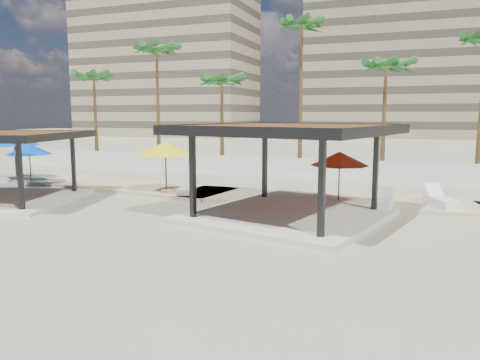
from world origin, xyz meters
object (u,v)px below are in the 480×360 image
at_px(umbrella_c, 340,159).
at_px(lounger_a, 187,189).
at_px(pavilion_west, 2,161).
at_px(umbrella_a, 14,139).
at_px(lounger_c, 442,201).
at_px(lounger_b, 384,202).
at_px(pavilion_central, 288,163).

bearing_deg(umbrella_c, lounger_a, 179.69).
height_order(pavilion_west, lounger_a, pavilion_west).
bearing_deg(umbrella_c, umbrella_a, 176.66).
height_order(umbrella_c, lounger_c, umbrella_c).
distance_m(umbrella_c, lounger_b, 2.74).
bearing_deg(pavilion_west, umbrella_a, 117.95).
distance_m(umbrella_a, umbrella_c, 20.50).
distance_m(umbrella_a, lounger_a, 12.95).
bearing_deg(pavilion_west, lounger_c, 1.37).
bearing_deg(pavilion_central, umbrella_a, -179.52).
xyz_separation_m(umbrella_a, lounger_a, (12.69, -1.15, -2.29)).
bearing_deg(umbrella_c, pavilion_central, -116.83).
xyz_separation_m(pavilion_west, umbrella_c, (15.27, 4.56, 0.19)).
relative_size(pavilion_central, pavilion_west, 1.12).
relative_size(pavilion_central, umbrella_c, 2.97).
xyz_separation_m(umbrella_c, lounger_b, (2.02, 0.04, -1.85)).
bearing_deg(pavilion_west, lounger_b, 0.84).
bearing_deg(lounger_a, pavilion_central, -131.09).
xyz_separation_m(umbrella_a, lounger_b, (22.48, -1.15, -2.29)).
relative_size(pavilion_west, umbrella_a, 1.97).
distance_m(pavilion_west, umbrella_c, 15.94).
xyz_separation_m(pavilion_west, lounger_b, (17.28, 4.61, -1.66)).
height_order(pavilion_west, umbrella_c, pavilion_west).
distance_m(pavilion_west, umbrella_a, 7.78).
bearing_deg(lounger_b, lounger_a, 94.21).
height_order(pavilion_central, lounger_b, pavilion_central).
distance_m(lounger_a, lounger_b, 9.78).
xyz_separation_m(umbrella_a, umbrella_c, (20.46, -1.19, -0.44)).
xyz_separation_m(lounger_a, lounger_b, (9.78, 0.00, -0.00)).
bearing_deg(lounger_b, umbrella_c, 95.44).
bearing_deg(umbrella_c, lounger_b, 1.24).
bearing_deg(lounger_c, lounger_b, 84.92).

